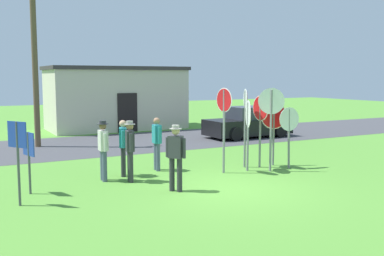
% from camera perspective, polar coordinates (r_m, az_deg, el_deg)
% --- Properties ---
extents(ground_plane, '(80.00, 80.00, 0.00)m').
position_cam_1_polar(ground_plane, '(12.08, 4.71, -7.76)').
color(ground_plane, '#518E33').
extents(street_asphalt, '(60.00, 6.40, 0.01)m').
position_cam_1_polar(street_asphalt, '(20.51, -9.72, -1.92)').
color(street_asphalt, '#424247').
rests_on(street_asphalt, ground).
extents(building_background, '(7.68, 3.81, 3.54)m').
position_cam_1_polar(building_background, '(26.19, -9.55, 3.79)').
color(building_background, beige).
rests_on(building_background, ground).
extents(utility_pole, '(1.80, 0.24, 8.03)m').
position_cam_1_polar(utility_pole, '(20.18, -19.30, 9.62)').
color(utility_pole, brown).
rests_on(utility_pole, ground).
extents(parked_car_on_street, '(4.34, 2.09, 1.51)m').
position_cam_1_polar(parked_car_on_street, '(22.48, 7.20, 0.61)').
color(parked_car_on_street, black).
rests_on(parked_car_on_street, ground).
extents(stop_sign_leaning_right, '(0.69, 0.46, 2.63)m').
position_cam_1_polar(stop_sign_leaning_right, '(14.26, 9.97, 1.75)').
color(stop_sign_leaning_right, slate).
rests_on(stop_sign_leaning_right, ground).
extents(stop_sign_center_cluster, '(0.28, 0.59, 2.58)m').
position_cam_1_polar(stop_sign_center_cluster, '(14.80, 6.74, 1.58)').
color(stop_sign_center_cluster, slate).
rests_on(stop_sign_center_cluster, ground).
extents(stop_sign_nearest, '(0.37, 0.78, 2.24)m').
position_cam_1_polar(stop_sign_nearest, '(14.25, 7.10, 0.71)').
color(stop_sign_nearest, slate).
rests_on(stop_sign_nearest, ground).
extents(stop_sign_low_front, '(0.07, 0.84, 2.37)m').
position_cam_1_polar(stop_sign_low_front, '(14.88, 8.62, 1.28)').
color(stop_sign_low_front, slate).
rests_on(stop_sign_low_front, ground).
extents(stop_sign_far_back, '(0.77, 0.14, 1.99)m').
position_cam_1_polar(stop_sign_far_back, '(14.95, 12.16, 0.14)').
color(stop_sign_far_back, slate).
rests_on(stop_sign_far_back, ground).
extents(stop_sign_leaning_left, '(0.83, 0.32, 2.11)m').
position_cam_1_polar(stop_sign_leaning_left, '(15.30, 10.29, 0.68)').
color(stop_sign_leaning_left, slate).
rests_on(stop_sign_leaning_left, ground).
extents(stop_sign_rear_right, '(0.10, 0.74, 2.64)m').
position_cam_1_polar(stop_sign_rear_right, '(13.84, 4.06, 1.61)').
color(stop_sign_rear_right, slate).
rests_on(stop_sign_rear_right, ground).
extents(person_near_signs, '(0.39, 0.47, 1.74)m').
position_cam_1_polar(person_near_signs, '(11.67, -2.08, -3.31)').
color(person_near_signs, '#2D2D33').
rests_on(person_near_signs, ground).
extents(person_holding_notes, '(0.26, 0.57, 1.69)m').
position_cam_1_polar(person_holding_notes, '(14.33, -4.47, -1.63)').
color(person_holding_notes, '#4C5670').
rests_on(person_holding_notes, ground).
extents(person_with_sunhat, '(0.33, 0.54, 1.69)m').
position_cam_1_polar(person_with_sunhat, '(13.62, -8.70, -2.10)').
color(person_with_sunhat, '#2D2D33').
rests_on(person_with_sunhat, ground).
extents(person_in_teal, '(0.31, 0.56, 1.74)m').
position_cam_1_polar(person_in_teal, '(12.86, -7.84, -2.45)').
color(person_in_teal, '#2D2D33').
rests_on(person_in_teal, ground).
extents(person_in_blue, '(0.32, 0.57, 1.74)m').
position_cam_1_polar(person_in_blue, '(13.08, -11.16, -2.36)').
color(person_in_blue, '#4C5670').
rests_on(person_in_blue, ground).
extents(info_panel_leftmost, '(0.19, 0.58, 1.59)m').
position_cam_1_polar(info_panel_leftmost, '(12.11, -19.93, -2.83)').
color(info_panel_leftmost, '#4C4C51').
rests_on(info_panel_leftmost, ground).
extents(info_panel_middle, '(0.35, 0.52, 1.96)m').
position_cam_1_polar(info_panel_middle, '(11.04, -21.17, -2.35)').
color(info_panel_middle, '#4C4C51').
rests_on(info_panel_middle, ground).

